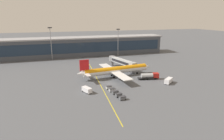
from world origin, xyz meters
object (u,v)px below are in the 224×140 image
at_px(crew_van, 87,90).
at_px(baggage_cart_2, 115,92).
at_px(lavatory_truck, 169,80).
at_px(baggage_cart_0, 122,98).
at_px(baggage_cart_4, 109,87).
at_px(fuel_tanker, 150,76).
at_px(baggage_cart_1, 119,95).
at_px(main_airliner, 116,70).
at_px(baggage_cart_3, 112,90).

distance_m(crew_van, baggage_cart_2, 12.11).
height_order(lavatory_truck, baggage_cart_0, lavatory_truck).
xyz_separation_m(baggage_cart_0, baggage_cart_2, (-0.82, 6.35, 0.00)).
bearing_deg(baggage_cart_4, fuel_tanker, 16.29).
bearing_deg(fuel_tanker, crew_van, -166.52).
xyz_separation_m(baggage_cart_1, baggage_cart_4, (-1.24, 9.52, 0.00)).
bearing_deg(fuel_tanker, main_airliner, 147.93).
bearing_deg(lavatory_truck, main_airliner, 139.53).
relative_size(baggage_cart_0, baggage_cart_2, 1.00).
relative_size(main_airliner, crew_van, 7.92).
xyz_separation_m(crew_van, baggage_cart_0, (11.75, -11.54, -0.53)).
relative_size(crew_van, baggage_cart_1, 1.92).
xyz_separation_m(main_airliner, lavatory_truck, (20.95, -17.88, -2.30)).
relative_size(fuel_tanker, crew_van, 2.04).
distance_m(baggage_cart_3, baggage_cart_4, 3.20).
height_order(crew_van, lavatory_truck, lavatory_truck).
bearing_deg(baggage_cart_2, fuel_tanker, 29.92).
bearing_deg(crew_van, baggage_cart_3, -10.86).
bearing_deg(baggage_cart_0, fuel_tanker, 41.34).
xyz_separation_m(lavatory_truck, baggage_cart_2, (-29.04, -5.01, -0.64)).
height_order(lavatory_truck, baggage_cart_1, lavatory_truck).
bearing_deg(baggage_cart_2, baggage_cart_1, -82.60).
height_order(baggage_cart_2, baggage_cart_3, same).
xyz_separation_m(baggage_cart_0, baggage_cart_4, (-1.65, 12.69, 0.00)).
relative_size(crew_van, baggage_cart_3, 1.92).
distance_m(main_airliner, crew_van, 26.08).
bearing_deg(crew_van, baggage_cart_1, -36.42).
bearing_deg(baggage_cart_4, baggage_cart_3, -82.60).
xyz_separation_m(main_airliner, crew_van, (-19.01, -17.70, -2.40)).
bearing_deg(baggage_cart_2, baggage_cart_3, 97.40).
relative_size(baggage_cart_1, baggage_cart_2, 1.00).
distance_m(lavatory_truck, baggage_cart_3, 29.51).
bearing_deg(main_airliner, baggage_cart_4, -118.31).
distance_m(lavatory_truck, baggage_cart_1, 29.78).
bearing_deg(baggage_cart_1, crew_van, 143.58).
bearing_deg(baggage_cart_3, fuel_tanker, 23.34).
bearing_deg(baggage_cart_3, baggage_cart_2, -82.60).
xyz_separation_m(fuel_tanker, baggage_cart_0, (-22.43, -19.73, -0.96)).
height_order(fuel_tanker, lavatory_truck, fuel_tanker).
bearing_deg(baggage_cart_2, lavatory_truck, 9.79).
bearing_deg(fuel_tanker, baggage_cart_1, -144.06).
distance_m(fuel_tanker, baggage_cart_1, 28.23).
relative_size(main_airliner, fuel_tanker, 3.87).
xyz_separation_m(lavatory_truck, baggage_cart_0, (-28.21, -11.36, -0.64)).
height_order(baggage_cart_2, baggage_cart_4, same).
height_order(baggage_cart_1, baggage_cart_4, same).
distance_m(fuel_tanker, crew_van, 35.15).
bearing_deg(lavatory_truck, baggage_cart_0, -158.08).
bearing_deg(baggage_cart_4, baggage_cart_0, -82.60).
relative_size(baggage_cart_2, baggage_cart_3, 1.00).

